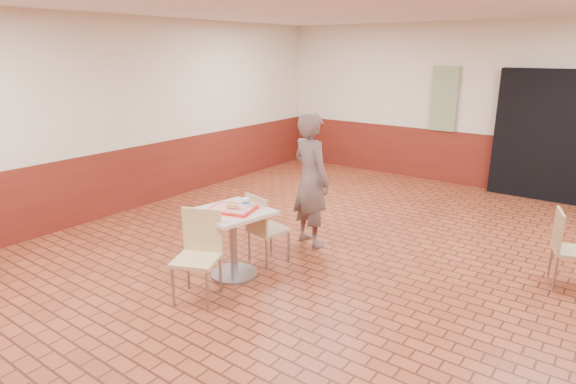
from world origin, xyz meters
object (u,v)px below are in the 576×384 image
Objects in this scene: chair_main_back at (264,225)px; long_john_donut at (233,207)px; ring_donut at (231,203)px; chair_second_left at (567,244)px; chair_main_front at (199,250)px; serving_tray at (232,209)px; customer at (311,180)px; main_table at (233,232)px; paper_cup at (246,202)px.

long_john_donut is at bearing 99.09° from chair_main_back.
chair_second_left is (3.15, 1.92, -0.36)m from ring_donut.
chair_main_front reaches higher than serving_tray.
ring_donut is (-0.10, 0.08, 0.03)m from serving_tray.
customer is at bearing 82.77° from serving_tray.
long_john_donut is (0.13, -0.10, 0.00)m from ring_donut.
serving_tray reaches higher than main_table.
main_table is at bearing 70.38° from chair_main_front.
long_john_donut is at bearing -30.12° from serving_tray.
ring_donut is 0.69× the size of long_john_donut.
chair_second_left is at bearing -140.14° from chair_main_back.
paper_cup is (0.06, 0.67, 0.35)m from chair_main_front.
ring_donut is 0.20m from paper_cup.
long_john_donut reaches higher than main_table.
ring_donut is (-0.16, -0.39, 0.35)m from chair_main_back.
ring_donut is at bearing 97.10° from customer.
paper_cup is at bearing 109.12° from chair_main_back.
customer is (0.12, 1.87, 0.36)m from chair_main_front.
chair_second_left is at bearing -147.43° from customer.
paper_cup is at bearing 61.17° from long_john_donut.
chair_main_front is at bearing -85.74° from serving_tray.
main_table is 1.62× the size of serving_tray.
customer is 16.93× the size of ring_donut.
chair_main_back is 0.57m from serving_tray.
long_john_donut is at bearing -118.83° from paper_cup.
chair_main_front is 8.94× the size of ring_donut.
chair_main_front is at bearing -88.71° from long_john_donut.
chair_second_left is (3.05, 2.00, -0.06)m from main_table.
customer reaches higher than chair_main_front.
chair_main_front is 1.03m from chair_main_back.
serving_tray is 4.84× the size of paper_cup.
chair_second_left is (2.95, 1.89, -0.40)m from paper_cup.
paper_cup is at bearing 48.15° from serving_tray.
paper_cup is at bearing 105.35° from chair_second_left.
ring_donut reaches higher than serving_tray.
chair_main_back is 0.55m from ring_donut.
main_table is at bearing -131.85° from paper_cup.
chair_main_back reaches higher than main_table.
chair_second_left is at bearing 33.70° from long_john_donut.
chair_main_back is (0.02, 1.03, -0.04)m from chair_main_front.
paper_cup reaches higher than ring_donut.
chair_main_front reaches higher than paper_cup.
main_table is 3.65m from chair_second_left.
long_john_donut is 0.18× the size of chair_second_left.
ring_donut is at bearing 104.08° from chair_second_left.
chair_main_front reaches higher than ring_donut.
customer is 2.99m from chair_second_left.
chair_second_left reaches higher than serving_tray.
chair_main_back reaches higher than serving_tray.
chair_main_front is 3.95m from chair_second_left.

